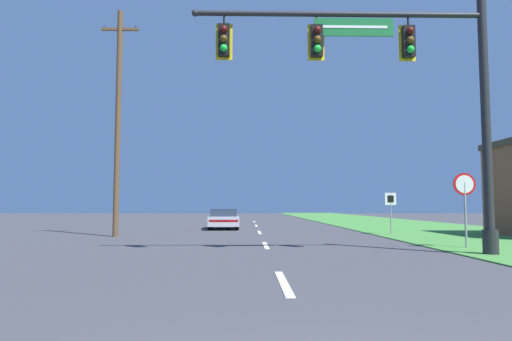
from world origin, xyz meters
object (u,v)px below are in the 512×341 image
at_px(car_ahead, 224,219).
at_px(utility_pole_near, 118,118).
at_px(stop_sign, 465,193).
at_px(route_sign_post, 391,204).
at_px(signal_mast, 406,85).

distance_m(car_ahead, utility_pole_near, 9.67).
xyz_separation_m(stop_sign, route_sign_post, (-0.24, 7.21, -0.34)).
relative_size(car_ahead, route_sign_post, 2.12).
bearing_deg(stop_sign, utility_pole_near, 155.30).
distance_m(signal_mast, utility_pole_near, 13.60).
relative_size(stop_sign, route_sign_post, 1.23).
xyz_separation_m(route_sign_post, utility_pole_near, (-13.22, -1.01, 4.03)).
height_order(car_ahead, route_sign_post, route_sign_post).
xyz_separation_m(signal_mast, car_ahead, (-6.14, 15.11, -4.41)).
height_order(signal_mast, stop_sign, signal_mast).
relative_size(signal_mast, route_sign_post, 4.41).
distance_m(route_sign_post, utility_pole_near, 13.86).
xyz_separation_m(signal_mast, route_sign_post, (2.41, 9.25, -3.49)).
bearing_deg(route_sign_post, stop_sign, -88.11).
xyz_separation_m(car_ahead, stop_sign, (8.79, -13.06, 1.26)).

